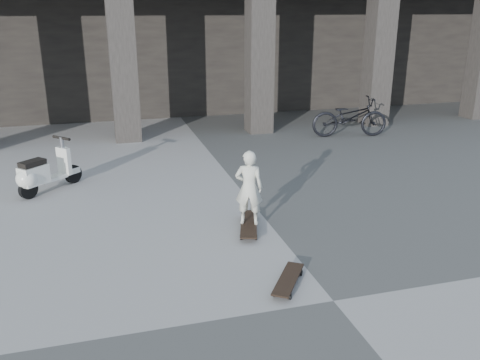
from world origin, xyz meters
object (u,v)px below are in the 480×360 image
object	(u,v)px
longboard	(249,224)
skateboard_spare	(288,280)
child	(249,188)
scooter	(39,174)
bicycle	(350,117)

from	to	relation	value
longboard	skateboard_spare	xyz separation A→B (m)	(-0.01, -1.75, -0.01)
skateboard_spare	child	xyz separation A→B (m)	(0.01, 1.75, 0.61)
longboard	scooter	distance (m)	4.14
child	scooter	world-z (taller)	child
bicycle	skateboard_spare	bearing A→B (deg)	158.38
longboard	bicycle	size ratio (longest dim) A/B	0.55
scooter	bicycle	world-z (taller)	bicycle
child	scooter	bearing A→B (deg)	-16.51
skateboard_spare	scooter	size ratio (longest dim) A/B	0.75
longboard	skateboard_spare	bearing A→B (deg)	-163.47
skateboard_spare	bicycle	bearing A→B (deg)	2.15
longboard	skateboard_spare	size ratio (longest dim) A/B	1.32
skateboard_spare	scooter	world-z (taller)	scooter
skateboard_spare	child	world-z (taller)	child
child	scooter	xyz separation A→B (m)	(-3.24, 2.56, -0.31)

